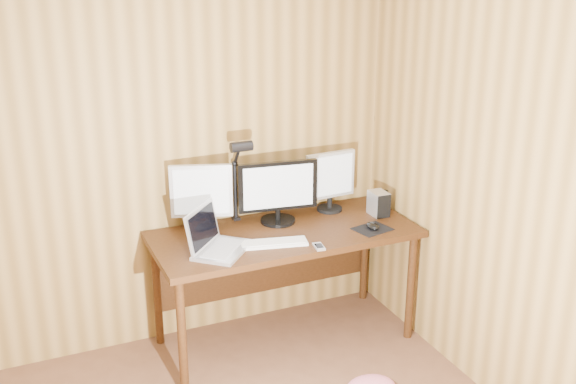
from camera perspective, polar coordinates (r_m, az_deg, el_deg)
room_shell at (r=2.20m, az=-5.65°, el=-10.05°), size 4.00×4.00×4.00m
desk at (r=4.20m, az=-0.67°, el=-4.55°), size 1.60×0.70×0.75m
monitor_center at (r=4.16m, az=-0.87°, el=0.04°), size 0.50×0.22×0.39m
monitor_left at (r=4.05m, az=-7.33°, el=-0.36°), size 0.36×0.18×0.42m
monitor_right at (r=4.36m, az=3.60°, el=1.04°), size 0.35×0.16×0.40m
laptop at (r=3.83m, az=-6.27°, el=-4.09°), size 0.43×0.44×0.25m
keyboard at (r=3.91m, az=-1.30°, el=-4.33°), size 0.42×0.21×0.02m
mousepad at (r=4.15m, az=7.15°, el=-3.13°), size 0.24×0.21×0.00m
mouse at (r=4.14m, az=7.17°, el=-2.86°), size 0.09×0.12×0.04m
hard_drive at (r=4.36m, az=7.69°, el=-0.97°), size 0.10×0.14×0.16m
phone at (r=3.87m, az=2.63°, el=-4.64°), size 0.07×0.11×0.01m
speaker at (r=4.47m, az=8.11°, el=-0.66°), size 0.05×0.05×0.13m
desk_lamp at (r=4.10m, az=-4.21°, el=1.99°), size 0.13×0.19×0.58m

